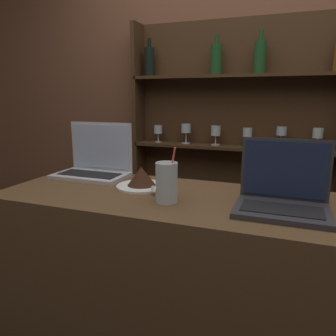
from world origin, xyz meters
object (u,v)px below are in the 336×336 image
Objects in this scene: laptop_near at (95,163)px; laptop_far at (283,195)px; water_glass at (167,182)px; cake_plate at (141,179)px.

laptop_near is 0.87m from laptop_far.
laptop_near is at bearing 166.98° from laptop_far.
laptop_far is at bearing -13.02° from laptop_near.
laptop_far is (0.85, -0.20, -0.01)m from laptop_near.
water_glass is at bearing -171.64° from laptop_far.
laptop_near reaches higher than cake_plate.
laptop_far is 0.39m from water_glass.
laptop_near is 0.53m from water_glass.
laptop_near reaches higher than water_glass.
cake_plate is at bearing 171.21° from laptop_far.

